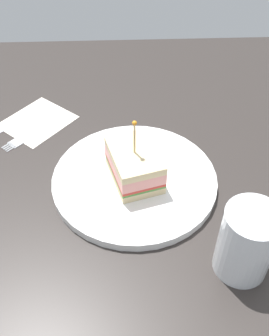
{
  "coord_description": "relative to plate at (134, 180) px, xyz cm",
  "views": [
    {
      "loc": [
        44.08,
        -1.91,
        46.61
      ],
      "look_at": [
        0.0,
        0.0,
        3.39
      ],
      "focal_mm": 42.22,
      "sensor_mm": 36.0,
      "label": 1
    }
  ],
  "objects": [
    {
      "name": "drink_glass",
      "position": [
        15.88,
        13.4,
        4.29
      ],
      "size": [
        7.21,
        7.21,
        10.61
      ],
      "color": "beige",
      "rests_on": "ground_plane"
    },
    {
      "name": "plate",
      "position": [
        0.0,
        0.0,
        0.0
      ],
      "size": [
        26.39,
        26.39,
        1.39
      ],
      "primitive_type": "cylinder",
      "color": "white",
      "rests_on": "ground_plane"
    },
    {
      "name": "fork",
      "position": [
        -12.52,
        -19.26,
        -0.52
      ],
      "size": [
        10.17,
        9.9,
        0.35
      ],
      "color": "silver",
      "rests_on": "ground_plane"
    },
    {
      "name": "sandwich_half_center",
      "position": [
        0.34,
        -0.41,
        3.39
      ],
      "size": [
        11.3,
        9.27,
        11.22
      ],
      "color": "beige",
      "rests_on": "plate"
    },
    {
      "name": "ground_plane",
      "position": [
        0.0,
        0.0,
        -1.7
      ],
      "size": [
        99.7,
        99.7,
        2.0
      ],
      "primitive_type": "cube",
      "color": "#2D2826"
    },
    {
      "name": "napkin",
      "position": [
        -17.04,
        -17.89,
        -0.62
      ],
      "size": [
        16.09,
        15.96,
        0.15
      ],
      "primitive_type": "cube",
      "rotation": [
        0.0,
        0.0,
        5.58
      ],
      "color": "beige",
      "rests_on": "ground_plane"
    },
    {
      "name": "knife",
      "position": [
        -16.54,
        -22.04,
        -0.52
      ],
      "size": [
        8.55,
        10.55,
        0.35
      ],
      "color": "silver",
      "rests_on": "ground_plane"
    }
  ]
}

